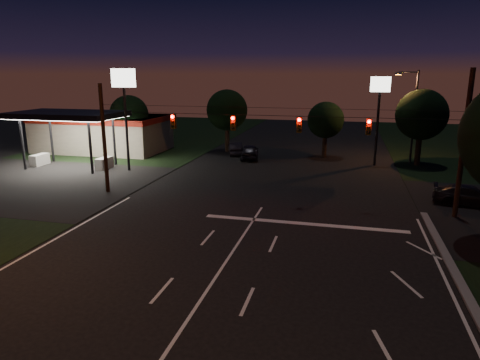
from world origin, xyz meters
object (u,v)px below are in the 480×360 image
(utility_pole_right, at_px, (454,217))
(car_cross, at_px, (470,196))
(car_oncoming_b, at_px, (235,149))
(car_oncoming_a, at_px, (249,152))

(utility_pole_right, bearing_deg, car_cross, 61.94)
(utility_pole_right, bearing_deg, car_oncoming_b, 137.11)
(car_oncoming_a, height_order, car_oncoming_b, car_oncoming_a)
(car_oncoming_a, bearing_deg, car_cross, 134.46)
(car_oncoming_a, relative_size, car_oncoming_b, 1.13)
(utility_pole_right, relative_size, car_oncoming_a, 2.00)
(car_oncoming_b, xyz_separation_m, car_cross, (20.08, -14.50, 0.01))
(utility_pole_right, distance_m, car_oncoming_a, 22.42)
(car_cross, bearing_deg, car_oncoming_a, 64.16)
(car_oncoming_b, relative_size, car_cross, 0.86)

